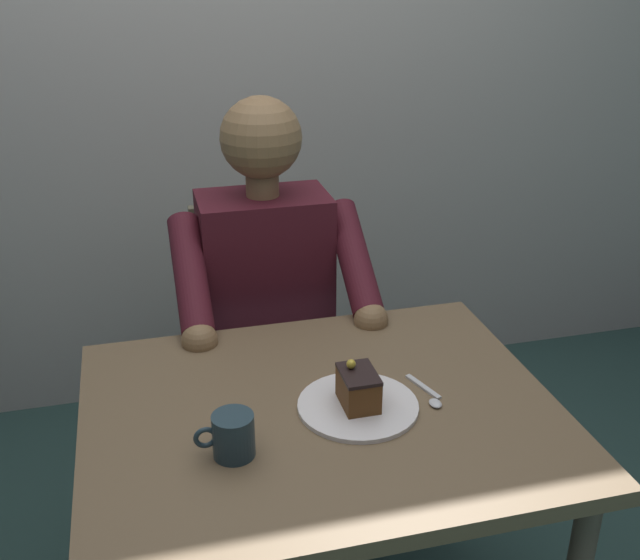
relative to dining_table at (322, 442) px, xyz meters
name	(u,v)px	position (x,y,z in m)	size (l,w,h in m)	color
dining_table	(322,442)	(0.00, 0.00, 0.00)	(1.00, 0.80, 0.73)	brown
chair	(262,338)	(0.00, -0.74, -0.14)	(0.42, 0.42, 0.91)	#655E48
seated_person	(271,316)	(0.00, -0.56, 0.03)	(0.53, 0.58, 1.27)	#4C1621
dessert_plate	(358,406)	(-0.07, 0.02, 0.09)	(0.26, 0.26, 0.01)	white
cake_slice	(358,388)	(-0.07, 0.02, 0.14)	(0.07, 0.10, 0.10)	#5C3517
coffee_cup	(233,435)	(0.20, 0.11, 0.14)	(0.12, 0.08, 0.09)	#243944
dessert_spoon	(430,395)	(-0.24, 0.02, 0.09)	(0.05, 0.14, 0.01)	silver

